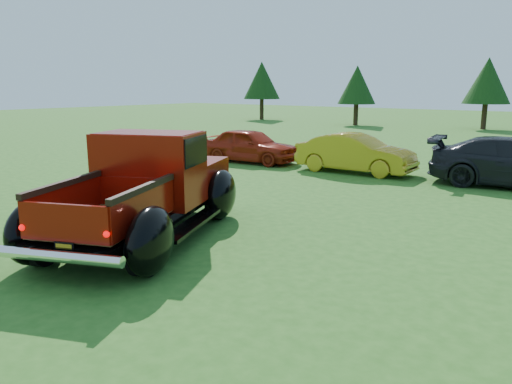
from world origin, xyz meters
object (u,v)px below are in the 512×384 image
Objects in this scene: tree_far_west at (262,81)px; tree_mid_left at (487,81)px; pickup_truck at (151,186)px; show_car_red at (250,145)px; tree_west at (357,85)px; show_car_yellow at (355,153)px.

tree_mid_left is at bearing 3.01° from tree_far_west.
tree_mid_left is 31.62m from pickup_truck.
tree_west is at bearing 9.98° from show_car_red.
tree_mid_left is at bearing 68.48° from pickup_truck.
pickup_truck is at bearing -158.68° from show_car_red.
tree_mid_left is 22.34m from show_car_yellow.
tree_far_west is 36.56m from pickup_truck.
show_car_red is (-4.48, 9.03, -0.32)m from pickup_truck.
pickup_truck is at bearing -56.79° from tree_far_west.
pickup_truck is at bearing -88.22° from tree_mid_left.
tree_far_west is at bearing 40.55° from show_car_yellow.
pickup_truck is (0.98, -31.52, -2.38)m from tree_mid_left.
tree_far_west is at bearing 30.76° from show_car_red.
show_car_yellow is at bearing -46.62° from tree_far_west.
show_car_yellow is (0.99, -22.15, -2.70)m from tree_mid_left.
show_car_yellow is at bearing -90.82° from show_car_red.
tree_mid_left is 22.91m from show_car_red.
tree_west is 1.10× the size of show_car_yellow.
tree_west is 1.15× the size of show_car_red.
tree_mid_left is 0.83× the size of pickup_truck.
tree_mid_left is at bearing -13.90° from show_car_red.
show_car_red is (-3.50, -22.48, -2.70)m from tree_mid_left.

